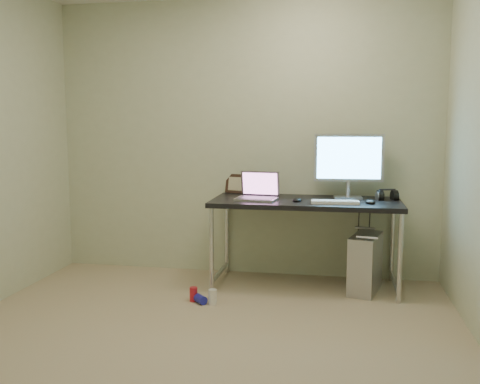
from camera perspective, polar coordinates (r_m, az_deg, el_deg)
name	(u,v)px	position (r m, az deg, el deg)	size (l,w,h in m)	color
floor	(196,348)	(3.48, -4.76, -16.26)	(3.50, 3.50, 0.00)	tan
wall_back	(244,139)	(4.90, 0.47, 5.70)	(3.50, 0.02, 2.50)	beige
desk	(306,209)	(4.54, 7.02, -1.83)	(1.58, 0.69, 0.75)	black
tower_computer	(365,263)	(4.59, 13.22, -7.39)	(0.31, 0.49, 0.51)	#B5B6BA
cable_a	(358,235)	(4.88, 12.50, -4.55)	(0.01, 0.01, 0.70)	black
cable_b	(369,239)	(4.87, 13.56, -4.85)	(0.01, 0.01, 0.72)	black
can_red	(194,294)	(4.29, -4.98, -10.81)	(0.06, 0.06, 0.11)	red
can_white	(213,297)	(4.21, -2.94, -11.12)	(0.07, 0.07, 0.12)	white
can_blue	(200,299)	(4.25, -4.30, -11.30)	(0.07, 0.07, 0.12)	#1E20A9
laptop	(258,193)	(4.54, 1.91, -0.09)	(0.36, 0.31, 0.23)	silver
monitor	(349,161)	(4.65, 11.53, 3.27)	(0.59, 0.19, 0.55)	silver
keyboard	(335,202)	(4.37, 10.10, -1.06)	(0.38, 0.12, 0.02)	white
mouse_right	(370,201)	(4.42, 13.73, -0.96)	(0.07, 0.11, 0.04)	black
mouse_left	(297,199)	(4.44, 6.12, -0.75)	(0.07, 0.11, 0.04)	black
headphones	(387,196)	(4.67, 15.43, -0.43)	(0.20, 0.11, 0.12)	black
picture_frame	(237,184)	(4.92, -0.33, 0.89)	(0.22, 0.03, 0.18)	black
webcam	(270,184)	(4.82, 3.20, 0.81)	(0.05, 0.04, 0.13)	silver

